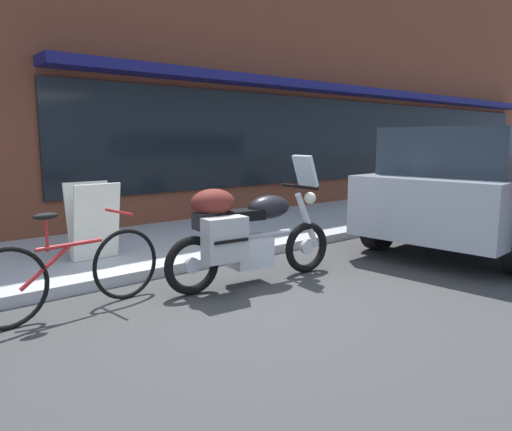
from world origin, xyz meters
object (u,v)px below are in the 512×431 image
object	(u,v)px
touring_motorcycle	(245,231)
sandwich_board_sign	(93,221)
parked_bicycle	(71,272)
parked_minivan	(489,184)

from	to	relation	value
touring_motorcycle	sandwich_board_sign	world-z (taller)	touring_motorcycle
parked_bicycle	parked_minivan	distance (m)	5.90
touring_motorcycle	parked_bicycle	world-z (taller)	touring_motorcycle
touring_motorcycle	parked_minivan	size ratio (longest dim) A/B	0.44
parked_minivan	sandwich_board_sign	bearing A→B (deg)	154.30
parked_minivan	parked_bicycle	bearing A→B (deg)	169.66
touring_motorcycle	parked_bicycle	xyz separation A→B (m)	(-1.72, 0.36, -0.21)
parked_minivan	sandwich_board_sign	xyz separation A→B (m)	(-5.03, 2.42, -0.32)
touring_motorcycle	parked_bicycle	bearing A→B (deg)	168.29
parked_minivan	sandwich_board_sign	world-z (taller)	parked_minivan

